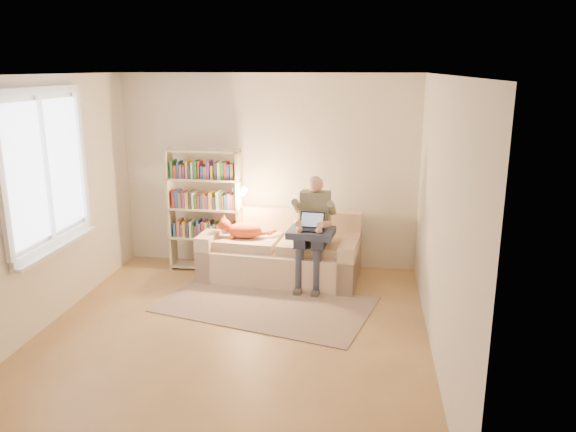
# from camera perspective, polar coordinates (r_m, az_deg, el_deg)

# --- Properties ---
(floor) EXTENTS (4.50, 4.50, 0.00)m
(floor) POSITION_cam_1_polar(r_m,az_deg,el_deg) (5.90, -5.78, -12.05)
(floor) COLOR #9C7747
(floor) RESTS_ON ground
(ceiling) EXTENTS (4.00, 4.50, 0.02)m
(ceiling) POSITION_cam_1_polar(r_m,az_deg,el_deg) (5.27, -6.53, 14.06)
(ceiling) COLOR white
(ceiling) RESTS_ON wall_back
(wall_left) EXTENTS (0.02, 4.50, 2.60)m
(wall_left) POSITION_cam_1_polar(r_m,az_deg,el_deg) (6.23, -24.27, 0.88)
(wall_left) COLOR silver
(wall_left) RESTS_ON floor
(wall_right) EXTENTS (0.02, 4.50, 2.60)m
(wall_right) POSITION_cam_1_polar(r_m,az_deg,el_deg) (5.33, 15.23, -0.52)
(wall_right) COLOR silver
(wall_right) RESTS_ON floor
(wall_back) EXTENTS (4.00, 0.02, 2.60)m
(wall_back) POSITION_cam_1_polar(r_m,az_deg,el_deg) (7.59, -2.01, 4.50)
(wall_back) COLOR silver
(wall_back) RESTS_ON floor
(wall_front) EXTENTS (4.00, 0.02, 2.60)m
(wall_front) POSITION_cam_1_polar(r_m,az_deg,el_deg) (3.42, -15.40, -9.23)
(wall_front) COLOR silver
(wall_front) RESTS_ON floor
(window) EXTENTS (0.12, 1.52, 1.69)m
(window) POSITION_cam_1_polar(r_m,az_deg,el_deg) (6.35, -22.99, 1.96)
(window) COLOR white
(window) RESTS_ON wall_left
(sofa) EXTENTS (2.08, 1.08, 0.85)m
(sofa) POSITION_cam_1_polar(r_m,az_deg,el_deg) (7.32, -0.72, -3.91)
(sofa) COLOR beige
(sofa) RESTS_ON floor
(person) EXTENTS (0.41, 0.62, 1.37)m
(person) POSITION_cam_1_polar(r_m,az_deg,el_deg) (6.94, 2.57, -0.89)
(person) COLOR gray
(person) RESTS_ON sofa
(cat) EXTENTS (0.68, 0.27, 0.25)m
(cat) POSITION_cam_1_polar(r_m,az_deg,el_deg) (7.23, -4.72, -1.39)
(cat) COLOR orange
(cat) RESTS_ON sofa
(blanket) EXTENTS (0.59, 0.50, 0.08)m
(blanket) POSITION_cam_1_polar(r_m,az_deg,el_deg) (6.86, 2.05, -1.67)
(blanket) COLOR #2B334B
(blanket) RESTS_ON person
(laptop) EXTENTS (0.32, 0.28, 0.25)m
(laptop) POSITION_cam_1_polar(r_m,az_deg,el_deg) (6.84, 2.08, -0.90)
(laptop) COLOR black
(laptop) RESTS_ON blanket
(bookshelf) EXTENTS (1.09, 0.31, 1.65)m
(bookshelf) POSITION_cam_1_polar(r_m,az_deg,el_deg) (7.52, -8.45, 1.21)
(bookshelf) COLOR beige
(bookshelf) RESTS_ON floor
(rug) EXTENTS (2.64, 1.94, 0.01)m
(rug) POSITION_cam_1_polar(r_m,az_deg,el_deg) (6.59, -2.22, -8.93)
(rug) COLOR gray
(rug) RESTS_ON floor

